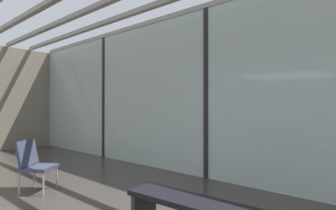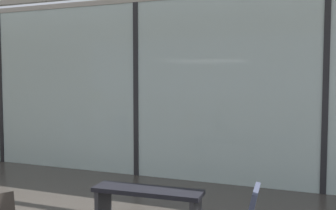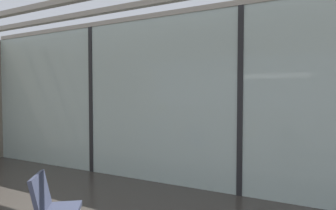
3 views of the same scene
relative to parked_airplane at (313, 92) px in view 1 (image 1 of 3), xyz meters
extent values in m
cube|color=#A3B7B2|center=(-0.49, -6.42, -0.27)|extent=(14.00, 0.08, 3.44)
cube|color=black|center=(-3.99, -6.42, -0.27)|extent=(0.10, 0.12, 3.44)
cube|color=black|center=(-0.49, -6.42, -0.27)|extent=(0.10, 0.12, 3.44)
cube|color=gray|center=(-0.49, -6.42, 1.50)|extent=(13.72, 0.12, 0.10)
ellipsoid|color=silver|center=(0.29, 0.00, 0.00)|extent=(12.37, 3.98, 3.98)
sphere|color=#9D9DA0|center=(-5.40, 0.00, 0.00)|extent=(2.19, 2.19, 2.19)
sphere|color=black|center=(-3.11, -1.83, 0.30)|extent=(0.28, 0.28, 0.28)
sphere|color=black|center=(-2.21, -1.83, 0.30)|extent=(0.28, 0.28, 0.28)
sphere|color=black|center=(-1.31, -1.83, 0.30)|extent=(0.28, 0.28, 0.28)
sphere|color=black|center=(-0.41, -1.83, 0.30)|extent=(0.28, 0.28, 0.28)
sphere|color=black|center=(0.49, -1.83, 0.30)|extent=(0.28, 0.28, 0.28)
cube|color=#33384C|center=(-2.18, -9.04, -1.59)|extent=(0.67, 0.67, 0.06)
cube|color=#33384C|center=(-2.36, -9.16, -1.34)|extent=(0.39, 0.47, 0.44)
cylinder|color=gray|center=(-1.89, -9.09, -1.80)|extent=(0.03, 0.03, 0.37)
cylinder|color=gray|center=(-2.13, -8.74, -1.80)|extent=(0.03, 0.03, 0.37)
cylinder|color=gray|center=(-2.23, -9.33, -1.80)|extent=(0.03, 0.03, 0.37)
cylinder|color=gray|center=(-2.47, -8.99, -1.80)|extent=(0.03, 0.03, 0.37)
cube|color=black|center=(0.80, -8.73, -1.55)|extent=(1.52, 0.48, 0.06)
cube|color=#262628|center=(0.13, -8.77, -1.78)|extent=(0.06, 0.36, 0.41)
camera|label=1|loc=(2.47, -11.00, -0.55)|focal=28.46mm
camera|label=2|loc=(2.93, -13.38, -0.04)|focal=41.38mm
camera|label=3|loc=(0.48, -11.38, -0.14)|focal=28.75mm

